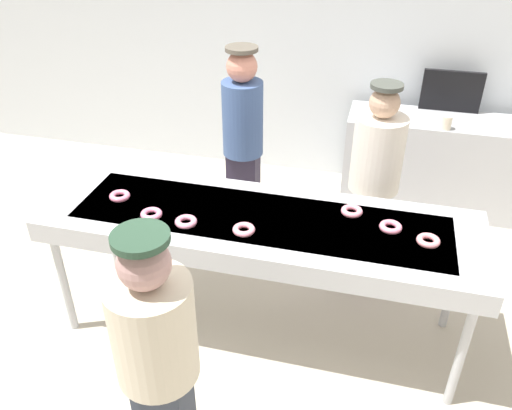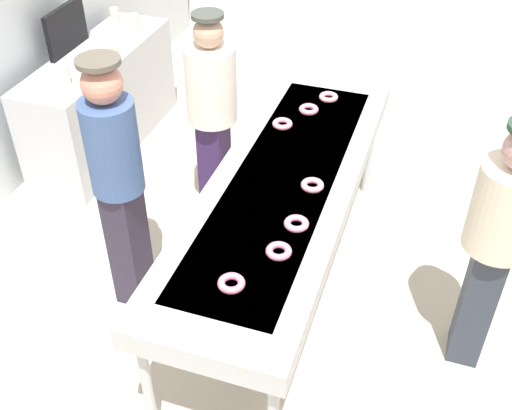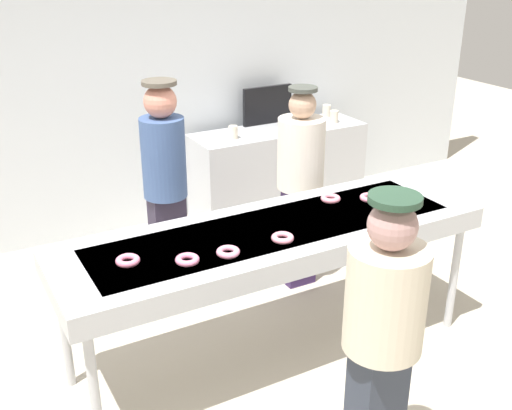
{
  "view_description": "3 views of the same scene",
  "coord_description": "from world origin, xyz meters",
  "px_view_note": "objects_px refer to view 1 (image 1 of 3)",
  "views": [
    {
      "loc": [
        0.65,
        -2.66,
        2.76
      ],
      "look_at": [
        -0.06,
        0.14,
        0.93
      ],
      "focal_mm": 36.93,
      "sensor_mm": 36.0,
      "label": 1
    },
    {
      "loc": [
        -2.92,
        -0.8,
        3.13
      ],
      "look_at": [
        -0.28,
        0.08,
        0.92
      ],
      "focal_mm": 43.83,
      "sensor_mm": 36.0,
      "label": 2
    },
    {
      "loc": [
        -1.8,
        -3.02,
        2.59
      ],
      "look_at": [
        -0.05,
        0.15,
        1.04
      ],
      "focal_mm": 43.76,
      "sensor_mm": 36.0,
      "label": 3
    }
  ],
  "objects_px": {
    "strawberry_donut_2": "(428,241)",
    "strawberry_donut_1": "(151,214)",
    "strawberry_donut_3": "(352,211)",
    "strawberry_donut_6": "(391,227)",
    "customer_waiting": "(158,361)",
    "paper_cup_0": "(447,123)",
    "paper_cup_2": "(389,111)",
    "strawberry_donut_4": "(244,230)",
    "worker_assistant": "(243,144)",
    "prep_counter": "(440,164)",
    "fryer_conveyor": "(260,227)",
    "strawberry_donut_5": "(120,196)",
    "strawberry_donut_0": "(186,222)",
    "worker_baker": "(375,177)"
  },
  "relations": [
    {
      "from": "strawberry_donut_2",
      "to": "strawberry_donut_1",
      "type": "bearing_deg",
      "value": -175.34
    },
    {
      "from": "strawberry_donut_2",
      "to": "strawberry_donut_3",
      "type": "xyz_separation_m",
      "value": [
        -0.46,
        0.21,
        0.0
      ]
    },
    {
      "from": "strawberry_donut_6",
      "to": "customer_waiting",
      "type": "relative_size",
      "value": 0.08
    },
    {
      "from": "paper_cup_0",
      "to": "paper_cup_2",
      "type": "xyz_separation_m",
      "value": [
        -0.49,
        0.15,
        0.0
      ]
    },
    {
      "from": "strawberry_donut_4",
      "to": "worker_assistant",
      "type": "xyz_separation_m",
      "value": [
        -0.31,
        1.1,
        0.01
      ]
    },
    {
      "from": "worker_assistant",
      "to": "customer_waiting",
      "type": "distance_m",
      "value": 2.16
    },
    {
      "from": "strawberry_donut_1",
      "to": "strawberry_donut_2",
      "type": "bearing_deg",
      "value": 4.66
    },
    {
      "from": "strawberry_donut_6",
      "to": "paper_cup_2",
      "type": "bearing_deg",
      "value": 92.57
    },
    {
      "from": "strawberry_donut_3",
      "to": "prep_counter",
      "type": "height_order",
      "value": "strawberry_donut_3"
    },
    {
      "from": "worker_assistant",
      "to": "strawberry_donut_6",
      "type": "bearing_deg",
      "value": 130.58
    },
    {
      "from": "strawberry_donut_1",
      "to": "strawberry_donut_3",
      "type": "bearing_deg",
      "value": 15.84
    },
    {
      "from": "fryer_conveyor",
      "to": "strawberry_donut_1",
      "type": "relative_size",
      "value": 20.33
    },
    {
      "from": "worker_assistant",
      "to": "paper_cup_0",
      "type": "xyz_separation_m",
      "value": [
        1.57,
        0.89,
        -0.02
      ]
    },
    {
      "from": "strawberry_donut_5",
      "to": "paper_cup_0",
      "type": "height_order",
      "value": "paper_cup_0"
    },
    {
      "from": "worker_assistant",
      "to": "prep_counter",
      "type": "bearing_deg",
      "value": -158.44
    },
    {
      "from": "strawberry_donut_3",
      "to": "paper_cup_0",
      "type": "height_order",
      "value": "paper_cup_0"
    },
    {
      "from": "fryer_conveyor",
      "to": "strawberry_donut_0",
      "type": "height_order",
      "value": "strawberry_donut_0"
    },
    {
      "from": "strawberry_donut_1",
      "to": "strawberry_donut_4",
      "type": "distance_m",
      "value": 0.6
    },
    {
      "from": "strawberry_donut_4",
      "to": "worker_baker",
      "type": "xyz_separation_m",
      "value": [
        0.72,
        0.92,
        -0.03
      ]
    },
    {
      "from": "strawberry_donut_3",
      "to": "customer_waiting",
      "type": "bearing_deg",
      "value": -116.73
    },
    {
      "from": "strawberry_donut_1",
      "to": "worker_baker",
      "type": "height_order",
      "value": "worker_baker"
    },
    {
      "from": "strawberry_donut_4",
      "to": "strawberry_donut_2",
      "type": "bearing_deg",
      "value": 8.37
    },
    {
      "from": "strawberry_donut_1",
      "to": "worker_assistant",
      "type": "distance_m",
      "value": 1.12
    },
    {
      "from": "customer_waiting",
      "to": "prep_counter",
      "type": "xyz_separation_m",
      "value": [
        1.4,
        3.25,
        -0.5
      ]
    },
    {
      "from": "strawberry_donut_0",
      "to": "strawberry_donut_1",
      "type": "xyz_separation_m",
      "value": [
        -0.24,
        0.03,
        0.0
      ]
    },
    {
      "from": "customer_waiting",
      "to": "strawberry_donut_6",
      "type": "bearing_deg",
      "value": 39.43
    },
    {
      "from": "fryer_conveyor",
      "to": "strawberry_donut_6",
      "type": "height_order",
      "value": "strawberry_donut_6"
    },
    {
      "from": "paper_cup_0",
      "to": "worker_assistant",
      "type": "bearing_deg",
      "value": -150.46
    },
    {
      "from": "strawberry_donut_6",
      "to": "worker_baker",
      "type": "height_order",
      "value": "worker_baker"
    },
    {
      "from": "strawberry_donut_6",
      "to": "strawberry_donut_2",
      "type": "bearing_deg",
      "value": -22.38
    },
    {
      "from": "strawberry_donut_6",
      "to": "paper_cup_2",
      "type": "height_order",
      "value": "paper_cup_2"
    },
    {
      "from": "worker_assistant",
      "to": "customer_waiting",
      "type": "bearing_deg",
      "value": 82.58
    },
    {
      "from": "strawberry_donut_5",
      "to": "prep_counter",
      "type": "xyz_separation_m",
      "value": [
        2.19,
        2.04,
        -0.51
      ]
    },
    {
      "from": "strawberry_donut_1",
      "to": "prep_counter",
      "type": "bearing_deg",
      "value": 48.99
    },
    {
      "from": "strawberry_donut_6",
      "to": "worker_baker",
      "type": "bearing_deg",
      "value": 101.15
    },
    {
      "from": "strawberry_donut_6",
      "to": "fryer_conveyor",
      "type": "bearing_deg",
      "value": -175.57
    },
    {
      "from": "customer_waiting",
      "to": "paper_cup_0",
      "type": "distance_m",
      "value": 3.32
    },
    {
      "from": "strawberry_donut_4",
      "to": "strawberry_donut_3",
      "type": "bearing_deg",
      "value": 31.01
    },
    {
      "from": "strawberry_donut_3",
      "to": "prep_counter",
      "type": "xyz_separation_m",
      "value": [
        0.69,
        1.84,
        -0.51
      ]
    },
    {
      "from": "strawberry_donut_4",
      "to": "paper_cup_0",
      "type": "bearing_deg",
      "value": 57.75
    },
    {
      "from": "fryer_conveyor",
      "to": "paper_cup_2",
      "type": "xyz_separation_m",
      "value": [
        0.71,
        1.96,
        0.08
      ]
    },
    {
      "from": "prep_counter",
      "to": "fryer_conveyor",
      "type": "bearing_deg",
      "value": -121.62
    },
    {
      "from": "strawberry_donut_0",
      "to": "strawberry_donut_6",
      "type": "bearing_deg",
      "value": 11.71
    },
    {
      "from": "fryer_conveyor",
      "to": "strawberry_donut_2",
      "type": "xyz_separation_m",
      "value": [
        1.01,
        -0.03,
        0.09
      ]
    },
    {
      "from": "fryer_conveyor",
      "to": "worker_baker",
      "type": "bearing_deg",
      "value": 47.81
    },
    {
      "from": "strawberry_donut_5",
      "to": "strawberry_donut_4",
      "type": "bearing_deg",
      "value": -10.81
    },
    {
      "from": "strawberry_donut_1",
      "to": "strawberry_donut_3",
      "type": "height_order",
      "value": "same"
    },
    {
      "from": "strawberry_donut_3",
      "to": "prep_counter",
      "type": "relative_size",
      "value": 0.08
    },
    {
      "from": "strawberry_donut_2",
      "to": "customer_waiting",
      "type": "relative_size",
      "value": 0.08
    },
    {
      "from": "strawberry_donut_5",
      "to": "worker_baker",
      "type": "xyz_separation_m",
      "value": [
        1.61,
        0.75,
        -0.03
      ]
    }
  ]
}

